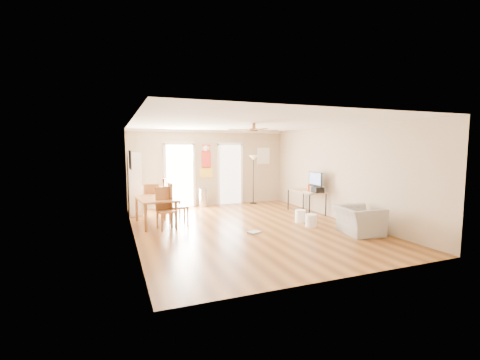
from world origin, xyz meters
name	(u,v)px	position (x,y,z in m)	size (l,w,h in m)	color
floor	(249,227)	(0.00, 0.00, 0.00)	(7.00, 7.00, 0.00)	brown
ceiling	(249,123)	(0.00, 0.00, 2.60)	(5.50, 7.00, 0.00)	silver
wall_back	(210,168)	(0.00, 3.50, 1.30)	(5.50, 0.04, 2.60)	beige
wall_front	(340,195)	(0.00, -3.50, 1.30)	(5.50, 0.04, 2.60)	beige
wall_left	(133,180)	(-2.75, 0.00, 1.30)	(0.04, 7.00, 2.60)	beige
wall_right	(339,173)	(2.75, 0.00, 1.30)	(0.04, 7.00, 2.60)	beige
crown_molding	(249,125)	(0.00, 0.00, 2.56)	(5.50, 7.00, 0.08)	white
kitchen_doorway	(180,176)	(-1.05, 3.48, 1.05)	(0.90, 0.10, 2.10)	white
bathroom_doorway	(230,175)	(0.75, 3.48, 1.05)	(0.80, 0.10, 2.10)	white
wall_decal	(206,161)	(-0.13, 3.48, 1.55)	(0.46, 0.03, 1.10)	red
ac_grille	(263,156)	(2.05, 3.47, 1.70)	(0.50, 0.04, 0.60)	white
framed_poster	(130,160)	(-2.73, 1.40, 1.70)	(0.04, 0.66, 0.48)	black
ceiling_fan	(254,130)	(0.00, -0.30, 2.43)	(1.24, 1.24, 0.20)	#593819
bookshelf	(135,184)	(-2.54, 2.82, 0.93)	(0.37, 0.84, 1.86)	silver
dining_table	(155,211)	(-2.15, 1.18, 0.36)	(0.85, 1.42, 0.71)	#AC6237
dining_chair_right_a	(172,198)	(-1.60, 1.81, 0.57)	(0.47, 0.47, 1.14)	#A36434
dining_chair_right_b	(178,204)	(-1.60, 0.89, 0.55)	(0.45, 0.45, 1.10)	#8F5E2E
dining_chair_near	(167,209)	(-1.95, 0.58, 0.51)	(0.42, 0.42, 1.03)	#9B6532
dining_chair_far	(151,201)	(-2.14, 2.17, 0.49)	(0.40, 0.40, 0.97)	#AB6937
trash_can	(203,198)	(-0.31, 3.24, 0.31)	(0.28, 0.28, 0.61)	silver
torchiere_lamp	(253,180)	(1.52, 3.18, 0.87)	(0.33, 0.33, 1.73)	black
computer_desk	(306,202)	(2.38, 1.07, 0.35)	(0.65, 1.29, 0.69)	tan
imac	(315,182)	(2.47, 0.74, 0.99)	(0.09, 0.63, 0.59)	black
keyboard	(308,192)	(2.20, 0.70, 0.70)	(0.11, 0.35, 0.01)	white
printer	(318,190)	(2.45, 0.58, 0.78)	(0.27, 0.32, 0.16)	black
orange_bottle	(308,188)	(2.30, 0.84, 0.80)	(0.07, 0.07, 0.21)	#F34F15
wastebasket_a	(311,221)	(1.51, -0.52, 0.16)	(0.28, 0.28, 0.32)	white
wastebasket_b	(300,216)	(1.53, 0.02, 0.17)	(0.29, 0.29, 0.33)	white
floor_cloth	(254,232)	(-0.09, -0.55, 0.02)	(0.29, 0.23, 0.04)	#A0A09B
armchair	(359,220)	(2.15, -1.50, 0.32)	(0.99, 0.86, 0.64)	gray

